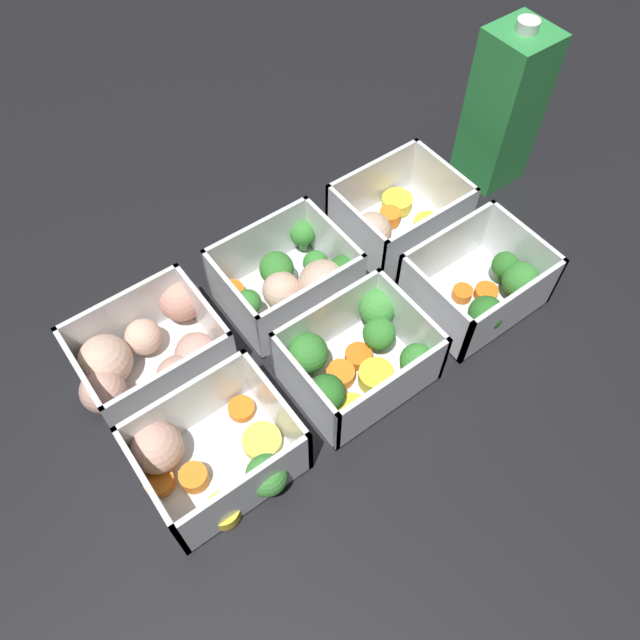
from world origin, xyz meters
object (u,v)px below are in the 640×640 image
container_near_left (209,456)px  container_near_right (486,287)px  container_near_center (357,357)px  container_far_center (296,279)px  container_far_left (150,354)px  container_far_right (394,220)px  juice_carton (504,108)px

container_near_left → container_near_right: bearing=-2.0°
container_near_left → container_near_center: bearing=0.4°
container_near_right → container_far_center: (-0.16, 0.13, 0.00)m
container_far_left → container_far_right: bearing=-0.7°
container_near_center → container_far_center: bearing=86.0°
container_near_center → container_far_right: (0.15, 0.12, -0.00)m
container_near_right → juice_carton: (0.15, 0.15, 0.07)m
container_near_center → container_far_right: same height
container_near_right → container_near_left: bearing=178.0°
container_near_right → container_far_center: bearing=140.6°
container_far_right → juice_carton: juice_carton is taller
container_near_center → container_near_right: (0.16, -0.01, -0.00)m
container_near_left → container_near_center: size_ratio=1.00×
container_far_center → container_near_right: bearing=-39.4°
container_far_left → juice_carton: 0.48m
container_near_left → container_far_left: 0.13m
container_near_center → juice_carton: size_ratio=0.69×
container_near_left → container_far_left: (0.01, 0.13, 0.00)m
container_near_center → container_far_center: same height
container_far_left → juice_carton: (0.48, 0.01, 0.07)m
container_near_center → container_far_center: 0.12m
container_far_right → container_far_left: bearing=179.3°
container_far_right → juice_carton: size_ratio=0.69×
container_far_right → container_near_center: bearing=-141.1°
container_far_left → container_far_right: size_ratio=1.21×
container_near_center → container_far_left: (-0.16, 0.12, -0.00)m
container_far_left → juice_carton: juice_carton is taller
container_far_right → juice_carton: 0.18m
container_near_right → container_far_center: size_ratio=0.94×
container_far_right → container_far_center: bearing=-177.7°
container_near_center → juice_carton: juice_carton is taller
container_far_left → container_far_right: same height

